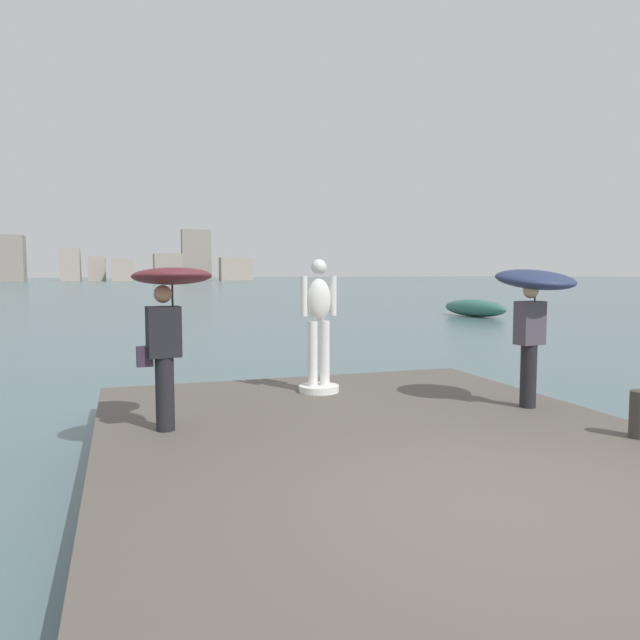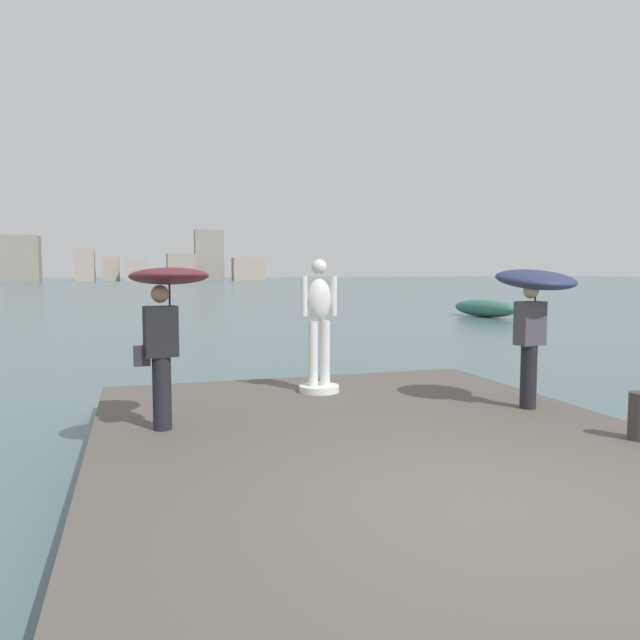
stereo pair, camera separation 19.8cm
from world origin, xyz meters
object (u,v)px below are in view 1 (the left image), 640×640
statue_white_figure (319,331)px  onlooker_right (534,296)px  onlooker_left (169,306)px  boat_mid (475,308)px

statue_white_figure → onlooker_right: bearing=-37.0°
statue_white_figure → onlooker_left: 2.90m
statue_white_figure → onlooker_left: size_ratio=1.06×
onlooker_right → boat_mid: size_ratio=0.48×
onlooker_left → onlooker_right: (4.90, -0.32, 0.07)m
onlooker_left → statue_white_figure: bearing=33.3°
onlooker_left → onlooker_right: bearing=-3.8°
onlooker_right → boat_mid: onlooker_right is taller
onlooker_right → boat_mid: (11.59, 19.38, -1.51)m
onlooker_right → onlooker_left: bearing=176.2°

